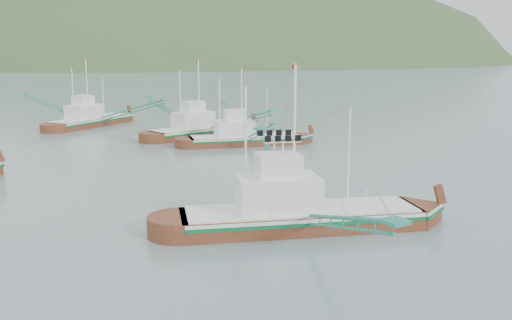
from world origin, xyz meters
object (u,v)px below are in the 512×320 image
main_boat (299,194)px  bg_boat_extra (90,111)px  bg_boat_right (244,130)px  bg_boat_far (201,122)px

main_boat → bg_boat_extra: main_boat is taller
main_boat → bg_boat_right: 32.61m
main_boat → bg_boat_far: bearing=93.4°
bg_boat_right → bg_boat_extra: bg_boat_extra is taller
main_boat → bg_boat_far: 40.53m
bg_boat_right → main_boat: bearing=-97.6°
main_boat → bg_boat_extra: bearing=108.1°
main_boat → bg_boat_right: bearing=86.6°
bg_boat_extra → bg_boat_far: bearing=-95.2°
main_boat → bg_boat_extra: 56.65m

